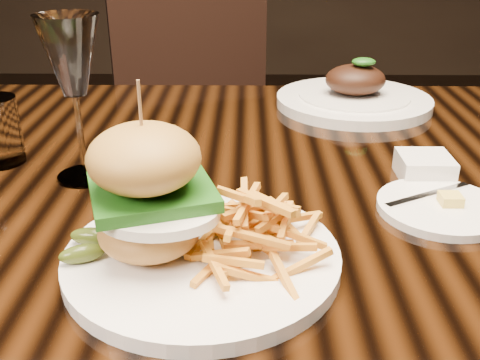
{
  "coord_description": "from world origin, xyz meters",
  "views": [
    {
      "loc": [
        0.01,
        -0.67,
        1.06
      ],
      "look_at": [
        0.0,
        -0.14,
        0.81
      ],
      "focal_mm": 42.0,
      "sensor_mm": 36.0,
      "label": 1
    }
  ],
  "objects_px": {
    "dining_table": "(238,229)",
    "burger_plate": "(195,221)",
    "far_dish": "(354,97)",
    "chair_far": "(201,116)",
    "wine_glass": "(71,61)"
  },
  "relations": [
    {
      "from": "dining_table",
      "to": "burger_plate",
      "type": "height_order",
      "value": "burger_plate"
    },
    {
      "from": "burger_plate",
      "to": "far_dish",
      "type": "xyz_separation_m",
      "value": [
        0.24,
        0.52,
        -0.03
      ]
    },
    {
      "from": "dining_table",
      "to": "burger_plate",
      "type": "bearing_deg",
      "value": -100.37
    },
    {
      "from": "burger_plate",
      "to": "chair_far",
      "type": "distance_m",
      "value": 1.12
    },
    {
      "from": "burger_plate",
      "to": "wine_glass",
      "type": "xyz_separation_m",
      "value": [
        -0.16,
        0.2,
        0.11
      ]
    },
    {
      "from": "wine_glass",
      "to": "chair_far",
      "type": "relative_size",
      "value": 0.22
    },
    {
      "from": "dining_table",
      "to": "wine_glass",
      "type": "height_order",
      "value": "wine_glass"
    },
    {
      "from": "chair_far",
      "to": "burger_plate",
      "type": "bearing_deg",
      "value": -103.07
    },
    {
      "from": "far_dish",
      "to": "chair_far",
      "type": "relative_size",
      "value": 0.29
    },
    {
      "from": "burger_plate",
      "to": "far_dish",
      "type": "distance_m",
      "value": 0.57
    },
    {
      "from": "burger_plate",
      "to": "far_dish",
      "type": "relative_size",
      "value": 0.97
    },
    {
      "from": "burger_plate",
      "to": "far_dish",
      "type": "bearing_deg",
      "value": 58.65
    },
    {
      "from": "dining_table",
      "to": "chair_far",
      "type": "relative_size",
      "value": 1.68
    },
    {
      "from": "wine_glass",
      "to": "far_dish",
      "type": "bearing_deg",
      "value": 38.03
    },
    {
      "from": "burger_plate",
      "to": "dining_table",
      "type": "bearing_deg",
      "value": 73.22
    }
  ]
}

